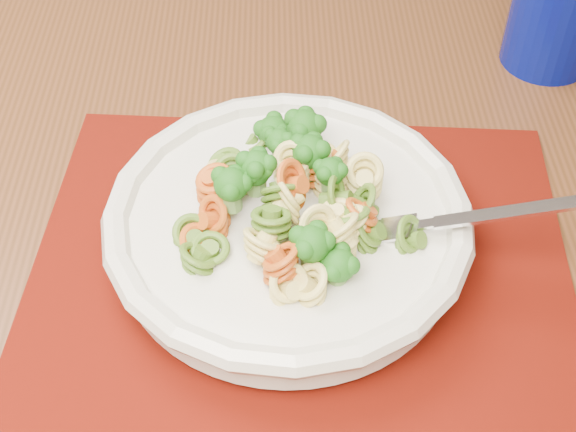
# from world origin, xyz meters

# --- Properties ---
(dining_table) EXTENTS (1.51, 1.20, 0.71)m
(dining_table) POSITION_xyz_m (0.15, 0.38, 0.61)
(dining_table) COLOR #4F2B16
(dining_table) RESTS_ON ground
(placemat) EXTENTS (0.46, 0.39, 0.00)m
(placemat) POSITION_xyz_m (0.18, 0.30, 0.72)
(placemat) COLOR #4D0A03
(placemat) RESTS_ON dining_table
(pasta_bowl) EXTENTS (0.27, 0.27, 0.05)m
(pasta_bowl) POSITION_xyz_m (0.17, 0.30, 0.75)
(pasta_bowl) COLOR beige
(pasta_bowl) RESTS_ON placemat
(pasta_broccoli_heap) EXTENTS (0.23, 0.23, 0.06)m
(pasta_broccoli_heap) POSITION_xyz_m (0.17, 0.30, 0.76)
(pasta_broccoli_heap) COLOR #DFCC6E
(pasta_broccoli_heap) RESTS_ON pasta_bowl
(fork) EXTENTS (0.18, 0.05, 0.08)m
(fork) POSITION_xyz_m (0.25, 0.31, 0.76)
(fork) COLOR silver
(fork) RESTS_ON pasta_bowl
(tumbler) EXTENTS (0.08, 0.08, 0.11)m
(tumbler) POSITION_xyz_m (0.34, 0.61, 0.77)
(tumbler) COLOR #040D61
(tumbler) RESTS_ON dining_table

